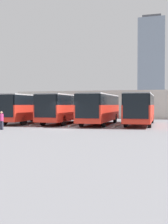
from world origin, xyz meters
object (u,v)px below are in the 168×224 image
bus_3 (28,108)px  bus_0 (140,108)px  bus_2 (64,108)px  pedestrian (1,120)px  bus_1 (100,108)px

bus_3 → bus_0: bearing=-178.1°
bus_2 → bus_3: same height
bus_3 → pedestrian: 8.84m
bus_0 → bus_3: size_ratio=1.00×
bus_1 → bus_2: (4.38, -0.41, 0.00)m
bus_2 → bus_3: (4.38, 0.45, 0.00)m
bus_1 → bus_2: 4.40m
bus_0 → bus_3: (13.13, 0.56, 0.00)m
bus_0 → bus_3: bearing=1.9°
bus_2 → bus_3: bearing=5.3°
bus_1 → pedestrian: size_ratio=6.79×
bus_0 → bus_1: bearing=6.2°
bus_0 → pedestrian: (11.28, 9.15, -0.99)m
bus_0 → pedestrian: size_ratio=6.79×
bus_3 → bus_1: bearing=179.8°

